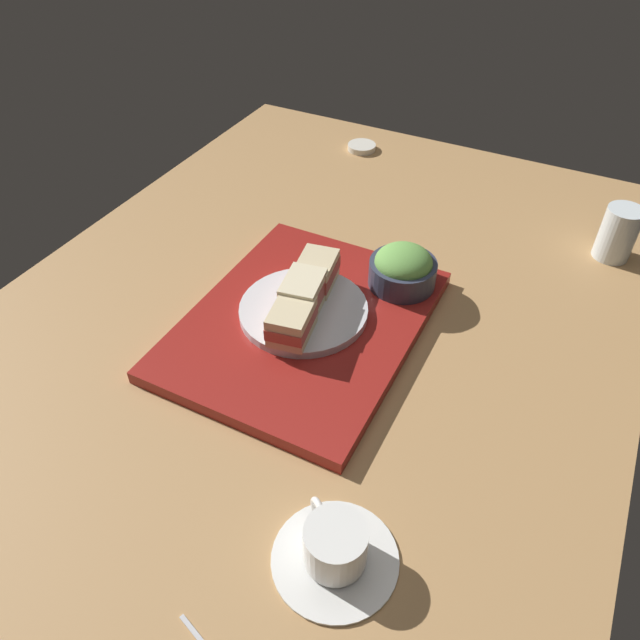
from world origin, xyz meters
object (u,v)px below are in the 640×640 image
(sandwich_middle, at_px, (305,294))
(coffee_cup, at_px, (335,548))
(sandwich_far, at_px, (292,322))
(small_sauce_dish, at_px, (362,147))
(sandwich_near, at_px, (317,272))
(sandwich_plate, at_px, (305,311))
(salad_bowl, at_px, (403,268))
(drinking_glass, at_px, (618,233))

(sandwich_middle, bearing_deg, coffee_cup, 32.92)
(sandwich_far, bearing_deg, coffee_cup, 37.03)
(small_sauce_dish, bearing_deg, sandwich_near, 16.39)
(sandwich_near, bearing_deg, sandwich_far, 10.28)
(sandwich_plate, height_order, salad_bowl, salad_bowl)
(small_sauce_dish, bearing_deg, sandwich_middle, 15.78)
(sandwich_middle, bearing_deg, sandwich_near, -169.72)
(drinking_glass, distance_m, small_sauce_dish, 0.60)
(salad_bowl, relative_size, drinking_glass, 1.13)
(sandwich_plate, bearing_deg, sandwich_near, -169.72)
(small_sauce_dish, bearing_deg, salad_bowl, 31.21)
(sandwich_plate, xyz_separation_m, sandwich_middle, (0.00, 0.00, 0.03))
(salad_bowl, relative_size, coffee_cup, 0.77)
(salad_bowl, xyz_separation_m, coffee_cup, (0.47, 0.11, -0.03))
(sandwich_plate, relative_size, coffee_cup, 1.41)
(sandwich_near, relative_size, small_sauce_dish, 1.39)
(sandwich_far, distance_m, small_sauce_dish, 0.68)
(salad_bowl, height_order, coffee_cup, salad_bowl)
(drinking_glass, bearing_deg, sandwich_middle, -44.39)
(sandwich_middle, distance_m, salad_bowl, 0.18)
(sandwich_far, distance_m, coffee_cup, 0.34)
(small_sauce_dish, bearing_deg, drinking_glass, 72.89)
(sandwich_plate, distance_m, drinking_glass, 0.58)
(sandwich_middle, height_order, drinking_glass, drinking_glass)
(sandwich_far, bearing_deg, sandwich_middle, -169.72)
(sandwich_far, height_order, small_sauce_dish, sandwich_far)
(sandwich_near, xyz_separation_m, small_sauce_dish, (-0.53, -0.16, -0.05))
(sandwich_near, height_order, salad_bowl, salad_bowl)
(sandwich_far, bearing_deg, small_sauce_dish, -164.73)
(sandwich_plate, bearing_deg, small_sauce_dish, -164.22)
(sandwich_middle, bearing_deg, small_sauce_dish, -164.22)
(salad_bowl, height_order, drinking_glass, drinking_glass)
(coffee_cup, bearing_deg, sandwich_plate, -147.08)
(sandwich_far, height_order, salad_bowl, salad_bowl)
(sandwich_near, xyz_separation_m, sandwich_far, (0.12, 0.02, 0.00))
(sandwich_far, height_order, drinking_glass, drinking_glass)
(sandwich_middle, xyz_separation_m, sandwich_far, (0.06, 0.01, -0.00))
(sandwich_plate, bearing_deg, coffee_cup, 32.92)
(sandwich_plate, distance_m, small_sauce_dish, 0.61)
(coffee_cup, bearing_deg, drinking_glass, 165.38)
(coffee_cup, relative_size, small_sauce_dish, 2.21)
(sandwich_plate, xyz_separation_m, salad_bowl, (-0.14, 0.11, 0.03))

